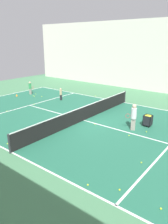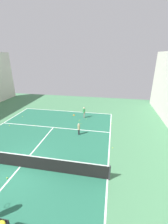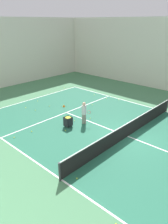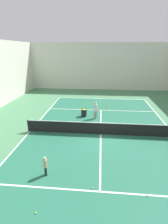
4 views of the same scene
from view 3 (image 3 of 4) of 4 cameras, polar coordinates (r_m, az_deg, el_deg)
name	(u,v)px [view 3 (image 3 of 4)]	position (r m, az deg, el deg)	size (l,w,h in m)	color
ground_plane	(128,136)	(14.83, 11.36, -6.25)	(37.39, 37.39, 0.00)	#477F56
court_playing_area	(128,136)	(14.83, 11.36, -6.25)	(11.71, 21.74, 0.00)	#23664C
line_baseline_far	(32,99)	(21.91, -13.36, 3.28)	(11.71, 0.10, 0.00)	white
line_sideline_left	(62,180)	(11.05, -5.89, -17.20)	(0.10, 21.74, 0.00)	white
line_sideline_right	(166,111)	(19.65, 20.53, 0.13)	(0.10, 21.74, 0.00)	white
line_service_far	(66,112)	(18.27, -4.62, -0.11)	(11.71, 0.10, 0.00)	white
line_centre_service	(128,136)	(14.83, 11.36, -6.24)	(0.10, 11.96, 0.00)	white
tennis_net	(128,129)	(14.58, 11.52, -4.40)	(12.01, 0.10, 1.04)	#2D2D33
coach_at_net	(84,112)	(15.88, 0.02, 0.13)	(0.50, 0.65, 1.69)	gray
ball_cart	(68,120)	(15.61, -4.19, -2.09)	(0.49, 0.50, 0.78)	black
training_cone_0	(64,106)	(19.45, -5.27, 1.67)	(0.25, 0.25, 0.22)	orange
tennis_ball_0	(77,178)	(11.03, -1.88, -16.93)	(0.07, 0.07, 0.07)	yellow
tennis_ball_3	(49,106)	(19.72, -9.02, 1.54)	(0.07, 0.07, 0.07)	yellow
tennis_ball_4	(116,130)	(15.46, 8.37, -4.61)	(0.07, 0.07, 0.07)	yellow
tennis_ball_5	(65,130)	(15.26, -4.91, -4.82)	(0.07, 0.07, 0.07)	yellow
tennis_ball_6	(14,137)	(15.06, -17.79, -6.34)	(0.07, 0.07, 0.07)	yellow
tennis_ball_8	(35,110)	(19.03, -12.63, 0.44)	(0.07, 0.07, 0.07)	yellow
tennis_ball_9	(119,100)	(21.38, 9.05, 3.23)	(0.07, 0.07, 0.07)	yellow
tennis_ball_10	(32,131)	(15.50, -13.52, -4.97)	(0.07, 0.07, 0.07)	yellow
tennis_ball_11	(74,121)	(16.66, -2.53, -2.28)	(0.07, 0.07, 0.07)	yellow
tennis_ball_12	(92,105)	(19.81, 2.15, 1.91)	(0.07, 0.07, 0.07)	yellow
tennis_ball_16	(38,101)	(21.19, -12.01, 2.83)	(0.07, 0.07, 0.07)	yellow
tennis_ball_18	(26,108)	(19.80, -14.97, 1.11)	(0.07, 0.07, 0.07)	yellow
tennis_ball_19	(116,224)	(9.28, 8.33, -26.93)	(0.07, 0.07, 0.07)	yellow
tennis_ball_21	(106,98)	(21.60, 5.84, 3.60)	(0.07, 0.07, 0.07)	yellow
tennis_ball_23	(90,118)	(17.07, 1.63, -1.63)	(0.07, 0.07, 0.07)	yellow
tennis_ball_27	(94,95)	(22.52, 2.69, 4.50)	(0.07, 0.07, 0.07)	yellow
tennis_ball_28	(64,88)	(25.01, -5.14, 6.30)	(0.07, 0.07, 0.07)	yellow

